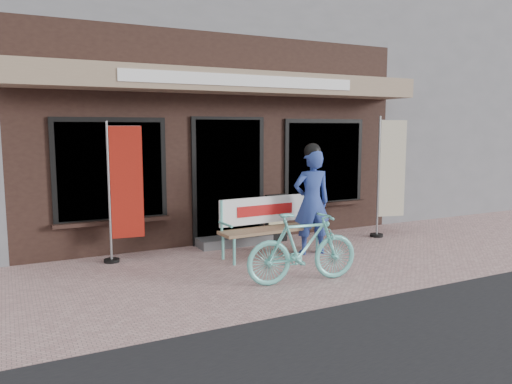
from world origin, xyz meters
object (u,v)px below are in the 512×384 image
nobori_cream (390,175)px  menu_stand (276,218)px  person (312,200)px  bicycle (303,247)px  bench (268,221)px  nobori_red (124,190)px

nobori_cream → menu_stand: nobori_cream is taller
person → menu_stand: bearing=107.0°
bicycle → bench: bearing=-3.8°
bicycle → nobori_cream: 3.42m
nobori_cream → menu_stand: bearing=-179.2°
bench → nobori_red: size_ratio=0.81×
nobori_cream → menu_stand: (-2.09, 0.52, -0.71)m
bicycle → nobori_red: 2.87m
person → bicycle: bearing=-116.8°
bench → bicycle: bicycle is taller
nobori_cream → menu_stand: 2.27m
bench → person: (0.65, -0.24, 0.33)m
menu_stand → person: bearing=-86.5°
bench → nobori_red: nobori_red is taller
person → menu_stand: size_ratio=2.09×
bench → nobori_red: bearing=160.0°
person → menu_stand: person is taller
bench → menu_stand: size_ratio=2.02×
nobori_red → nobori_cream: (4.75, -0.45, 0.06)m
menu_stand → bicycle: bearing=-113.6°
nobori_red → nobori_cream: nobori_cream is taller
person → menu_stand: (-0.11, 0.96, -0.44)m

